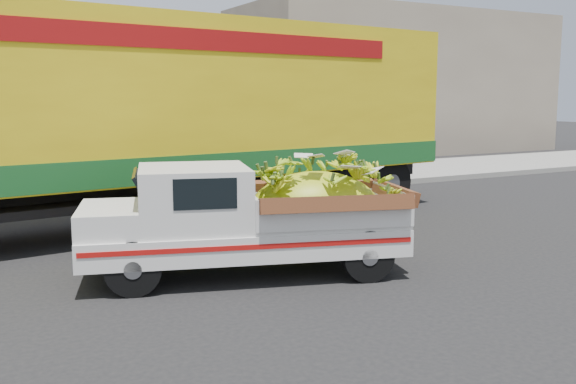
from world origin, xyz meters
TOP-DOWN VIEW (x-y plane):
  - ground at (0.00, 0.00)m, footprint 100.00×100.00m
  - curb at (0.00, 5.52)m, footprint 60.00×0.25m
  - sidewalk at (0.00, 7.62)m, footprint 60.00×4.00m
  - building_right at (14.00, 14.52)m, footprint 14.00×6.00m
  - pickup_truck at (-0.06, -0.79)m, footprint 4.53×2.71m
  - semi_trailer at (-0.16, 3.07)m, footprint 12.04×3.94m

SIDE VIEW (x-z plane):
  - ground at x=0.00m, z-range 0.00..0.00m
  - sidewalk at x=0.00m, z-range 0.00..0.14m
  - curb at x=0.00m, z-range 0.00..0.15m
  - pickup_truck at x=-0.06m, z-range 0.06..1.55m
  - semi_trailer at x=-0.16m, z-range 0.22..4.02m
  - building_right at x=14.00m, z-range 0.00..6.00m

